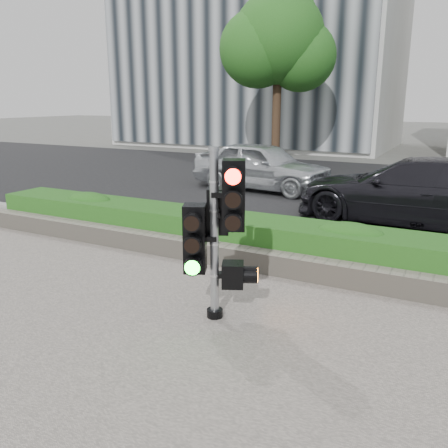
# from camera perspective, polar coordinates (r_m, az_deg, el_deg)

# --- Properties ---
(ground) EXTENTS (120.00, 120.00, 0.00)m
(ground) POSITION_cam_1_polar(r_m,az_deg,el_deg) (6.36, -4.43, -10.81)
(ground) COLOR #51514C
(ground) RESTS_ON ground
(sidewalk) EXTENTS (16.00, 11.00, 0.03)m
(sidewalk) POSITION_cam_1_polar(r_m,az_deg,el_deg) (4.73, -21.86, -21.62)
(sidewalk) COLOR #9E9389
(sidewalk) RESTS_ON ground
(road) EXTENTS (60.00, 13.00, 0.02)m
(road) POSITION_cam_1_polar(r_m,az_deg,el_deg) (15.41, 15.62, 4.01)
(road) COLOR black
(road) RESTS_ON ground
(curb) EXTENTS (60.00, 0.25, 0.12)m
(curb) POSITION_cam_1_polar(r_m,az_deg,el_deg) (8.98, 6.23, -2.70)
(curb) COLOR gray
(curb) RESTS_ON ground
(stone_wall) EXTENTS (12.00, 0.32, 0.34)m
(stone_wall) POSITION_cam_1_polar(r_m,az_deg,el_deg) (7.84, 2.90, -4.17)
(stone_wall) COLOR gray
(stone_wall) RESTS_ON sidewalk
(hedge) EXTENTS (12.00, 1.00, 0.68)m
(hedge) POSITION_cam_1_polar(r_m,az_deg,el_deg) (8.36, 4.78, -1.77)
(hedge) COLOR green
(hedge) RESTS_ON sidewalk
(building_left) EXTENTS (16.00, 9.00, 15.00)m
(building_left) POSITION_cam_1_polar(r_m,az_deg,el_deg) (30.72, 4.42, 23.64)
(building_left) COLOR #B7B7B2
(building_left) RESTS_ON ground
(tree_left) EXTENTS (4.61, 4.03, 7.34)m
(tree_left) POSITION_cam_1_polar(r_m,az_deg,el_deg) (20.97, 6.57, 20.99)
(tree_left) COLOR black
(tree_left) RESTS_ON ground
(traffic_signal) EXTENTS (0.79, 0.71, 2.18)m
(traffic_signal) POSITION_cam_1_polar(r_m,az_deg,el_deg) (5.83, -0.86, -0.24)
(traffic_signal) COLOR black
(traffic_signal) RESTS_ON sidewalk
(car_silver) EXTENTS (4.53, 2.22, 1.49)m
(car_silver) POSITION_cam_1_polar(r_m,az_deg,el_deg) (14.71, 4.56, 6.99)
(car_silver) COLOR silver
(car_silver) RESTS_ON road
(car_dark) EXTENTS (5.40, 2.70, 1.51)m
(car_dark) POSITION_cam_1_polar(r_m,az_deg,el_deg) (11.37, 21.87, 3.73)
(car_dark) COLOR black
(car_dark) RESTS_ON road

